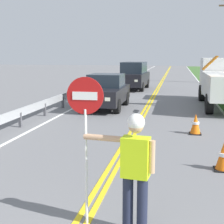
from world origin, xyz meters
TOP-DOWN VIEW (x-y plane):
  - centerline_yellow_left at (-0.09, 20.00)m, footprint 0.11×110.00m
  - centerline_yellow_right at (0.09, 20.00)m, footprint 0.11×110.00m
  - edge_line_right at (3.60, 20.00)m, footprint 0.12×110.00m
  - edge_line_left at (-3.60, 20.00)m, footprint 0.12×110.00m
  - flagger_worker at (0.86, 2.94)m, footprint 1.08×0.29m
  - stop_sign_paddle at (0.09, 3.03)m, footprint 0.56×0.04m
  - oncoming_sedan_nearest at (-2.02, 14.04)m, footprint 1.93×4.12m
  - oncoming_suv_second at (-1.80, 23.22)m, footprint 2.07×4.68m
  - traffic_cone_lead at (2.54, 5.97)m, footprint 0.40×0.40m
  - traffic_cone_mid at (2.10, 9.42)m, footprint 0.40×0.40m
  - guardrail_left_shoulder at (-4.20, 14.93)m, footprint 0.10×32.00m

SIDE VIEW (x-z plane):
  - centerline_yellow_left at x=-0.09m, z-range 0.00..0.01m
  - centerline_yellow_right at x=0.09m, z-range 0.00..0.01m
  - edge_line_right at x=3.60m, z-range 0.00..0.01m
  - edge_line_left at x=-3.60m, z-range 0.00..0.01m
  - traffic_cone_lead at x=2.54m, z-range -0.01..0.69m
  - traffic_cone_mid at x=2.10m, z-range -0.01..0.69m
  - guardrail_left_shoulder at x=-4.20m, z-range 0.16..0.87m
  - oncoming_sedan_nearest at x=-2.02m, z-range -0.02..1.68m
  - flagger_worker at x=0.86m, z-range 0.13..1.96m
  - oncoming_suv_second at x=-1.80m, z-range 0.01..2.11m
  - stop_sign_paddle at x=0.09m, z-range 0.54..2.87m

